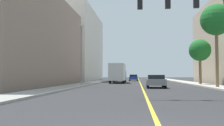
% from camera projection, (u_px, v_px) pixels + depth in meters
% --- Properties ---
extents(ground, '(192.00, 192.00, 0.00)m').
position_uv_depth(ground, '(140.00, 82.00, 47.56)').
color(ground, '#2D2D30').
extents(sidewalk_left, '(2.58, 168.00, 0.15)m').
position_uv_depth(sidewalk_left, '(97.00, 82.00, 48.33)').
color(sidewalk_left, '#9E9B93').
rests_on(sidewalk_left, ground).
extents(sidewalk_right, '(2.58, 168.00, 0.15)m').
position_uv_depth(sidewalk_right, '(185.00, 82.00, 46.81)').
color(sidewalk_right, '#B2ADA3').
rests_on(sidewalk_right, ground).
extents(lane_marking_center, '(0.16, 144.00, 0.01)m').
position_uv_depth(lane_marking_center, '(140.00, 82.00, 47.56)').
color(lane_marking_center, yellow).
rests_on(lane_marking_center, ground).
extents(building_left_near, '(13.22, 27.07, 11.79)m').
position_uv_depth(building_left_near, '(8.00, 40.00, 33.53)').
color(building_left_near, gray).
rests_on(building_left_near, ground).
extents(building_left_far, '(17.79, 26.52, 16.48)m').
position_uv_depth(building_left_far, '(60.00, 47.00, 63.93)').
color(building_left_far, silver).
rests_on(building_left_far, ground).
extents(traffic_signal_mast, '(9.79, 0.36, 6.55)m').
position_uv_depth(traffic_signal_mast, '(211.00, 14.00, 15.54)').
color(traffic_signal_mast, gray).
rests_on(traffic_signal_mast, sidewalk_right).
extents(street_lamp, '(0.56, 0.28, 7.31)m').
position_uv_depth(street_lamp, '(81.00, 51.00, 31.38)').
color(street_lamp, gray).
rests_on(street_lamp, sidewalk_left).
extents(palm_mid, '(3.25, 3.25, 8.57)m').
position_uv_depth(palm_mid, '(216.00, 20.00, 26.77)').
color(palm_mid, brown).
rests_on(palm_mid, sidewalk_right).
extents(palm_far, '(2.91, 2.91, 5.98)m').
position_uv_depth(palm_far, '(200.00, 51.00, 34.60)').
color(palm_far, brown).
rests_on(palm_far, sidewalk_right).
extents(car_yellow, '(1.90, 4.07, 1.44)m').
position_uv_depth(car_yellow, '(120.00, 78.00, 51.65)').
color(car_yellow, gold).
rests_on(car_yellow, ground).
extents(car_blue, '(1.95, 4.59, 1.42)m').
position_uv_depth(car_blue, '(133.00, 78.00, 58.36)').
color(car_blue, '#1E389E').
rests_on(car_blue, ground).
extents(car_gray, '(2.03, 4.19, 1.37)m').
position_uv_depth(car_gray, '(156.00, 81.00, 27.52)').
color(car_gray, slate).
rests_on(car_gray, ground).
extents(delivery_truck, '(2.47, 8.82, 3.19)m').
position_uv_depth(delivery_truck, '(118.00, 73.00, 43.62)').
color(delivery_truck, '#194799').
rests_on(delivery_truck, ground).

